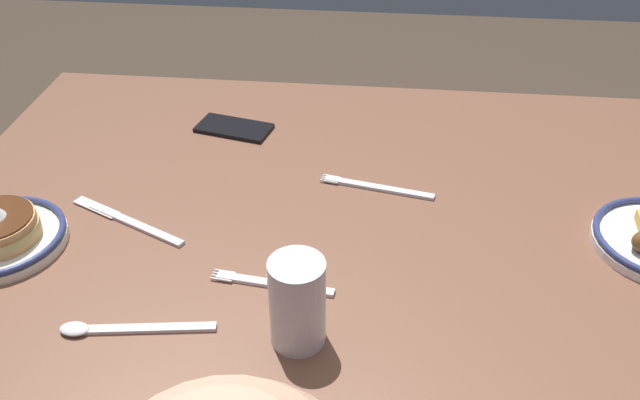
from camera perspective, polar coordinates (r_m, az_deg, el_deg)
dining_table at (r=1.18m, az=1.41°, el=-5.02°), size 1.35×0.94×0.74m
drinking_glass at (r=0.86m, az=-1.91°, el=-8.96°), size 0.07×0.07×0.13m
cell_phone at (r=1.35m, az=-7.28°, el=6.05°), size 0.16×0.10×0.01m
fork_near at (r=1.17m, az=4.75°, el=1.07°), size 0.20×0.06×0.01m
fork_far at (r=0.97m, az=-4.09°, el=-7.06°), size 0.18×0.04×0.01m
butter_knife at (r=1.13m, az=-15.98°, el=-1.69°), size 0.21×0.11×0.01m
tea_spoon at (r=0.95m, az=-16.84°, el=-10.36°), size 0.21×0.05×0.01m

